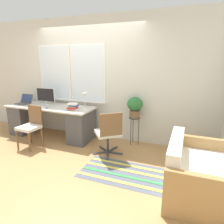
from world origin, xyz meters
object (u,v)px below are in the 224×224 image
(mouse, at_px, (46,108))
(desk_lamp, at_px, (85,96))
(laptop, at_px, (24,102))
(monitor, at_px, (46,96))
(office_chair_swivel, at_px, (109,132))
(keyboard, at_px, (39,107))
(desk_chair_wooden, at_px, (31,125))
(couch_loveseat, at_px, (195,174))
(book_stack, at_px, (73,107))
(potted_plant, at_px, (135,106))
(plant_stand, at_px, (134,121))

(mouse, bearing_deg, desk_lamp, 18.36)
(laptop, height_order, mouse, laptop)
(monitor, relative_size, office_chair_swivel, 0.58)
(keyboard, xyz_separation_m, desk_chair_wooden, (0.15, -0.44, -0.28))
(mouse, height_order, couch_loveseat, mouse)
(mouse, relative_size, couch_loveseat, 0.05)
(couch_loveseat, bearing_deg, laptop, 75.29)
(monitor, relative_size, desk_chair_wooden, 0.58)
(keyboard, height_order, book_stack, book_stack)
(keyboard, bearing_deg, couch_loveseat, -14.17)
(laptop, bearing_deg, potted_plant, 5.27)
(couch_loveseat, relative_size, potted_plant, 2.87)
(laptop, distance_m, desk_chair_wooden, 1.04)
(keyboard, relative_size, couch_loveseat, 0.28)
(monitor, relative_size, mouse, 7.86)
(laptop, bearing_deg, book_stack, -4.96)
(monitor, height_order, couch_loveseat, monitor)
(mouse, xyz_separation_m, desk_lamp, (0.82, 0.27, 0.26))
(keyboard, height_order, desk_chair_wooden, desk_chair_wooden)
(laptop, height_order, potted_plant, potted_plant)
(monitor, distance_m, couch_loveseat, 3.58)
(desk_chair_wooden, bearing_deg, couch_loveseat, -2.61)
(mouse, relative_size, office_chair_swivel, 0.07)
(monitor, xyz_separation_m, office_chair_swivel, (1.81, -0.50, -0.50))
(laptop, xyz_separation_m, monitor, (0.59, 0.10, 0.16))
(laptop, relative_size, desk_lamp, 0.90)
(monitor, bearing_deg, mouse, -50.78)
(desk_chair_wooden, relative_size, couch_loveseat, 0.69)
(desk_chair_wooden, bearing_deg, potted_plant, 28.77)
(monitor, relative_size, couch_loveseat, 0.40)
(keyboard, relative_size, book_stack, 1.51)
(monitor, xyz_separation_m, desk_lamp, (1.07, -0.04, 0.07))
(laptop, relative_size, potted_plant, 0.78)
(laptop, bearing_deg, desk_chair_wooden, -40.01)
(laptop, xyz_separation_m, keyboard, (0.60, -0.19, -0.04))
(mouse, xyz_separation_m, potted_plant, (1.88, 0.46, 0.10))
(book_stack, xyz_separation_m, plant_stand, (1.26, 0.38, -0.29))
(desk_lamp, relative_size, potted_plant, 0.87)
(monitor, xyz_separation_m, plant_stand, (2.13, 0.15, -0.42))
(laptop, relative_size, mouse, 5.34)
(couch_loveseat, distance_m, plant_stand, 1.77)
(keyboard, height_order, mouse, mouse)
(plant_stand, bearing_deg, desk_chair_wooden, -155.71)
(plant_stand, bearing_deg, office_chair_swivel, -116.22)
(keyboard, relative_size, plant_stand, 0.57)
(monitor, xyz_separation_m, mouse, (0.25, -0.31, -0.19))
(mouse, relative_size, potted_plant, 0.15)
(office_chair_swivel, bearing_deg, monitor, -53.60)
(keyboard, height_order, office_chair_swivel, office_chair_swivel)
(laptop, relative_size, monitor, 0.68)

